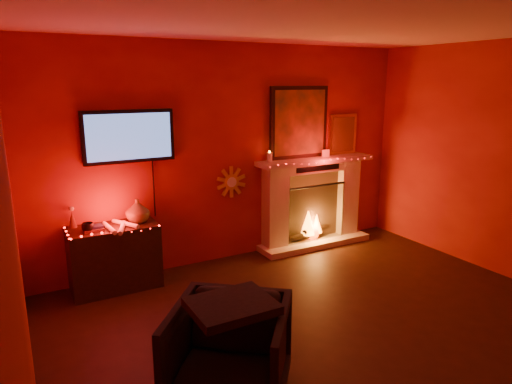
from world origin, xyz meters
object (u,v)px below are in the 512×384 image
(fireplace, at_px, (312,194))
(armchair, at_px, (229,355))
(sunburst_clock, at_px, (231,182))
(console_table, at_px, (116,254))
(tv, at_px, (129,137))

(fireplace, bearing_deg, armchair, -135.17)
(fireplace, relative_size, sunburst_clock, 5.45)
(console_table, distance_m, armchair, 2.30)
(console_table, relative_size, armchair, 1.20)
(fireplace, height_order, console_table, fireplace)
(tv, distance_m, sunburst_clock, 1.41)
(fireplace, xyz_separation_m, armchair, (-2.43, -2.42, -0.35))
(tv, xyz_separation_m, console_table, (-0.28, -0.19, -1.25))
(tv, relative_size, armchair, 1.52)
(sunburst_clock, distance_m, console_table, 1.66)
(fireplace, distance_m, armchair, 3.44)
(tv, height_order, console_table, tv)
(sunburst_clock, bearing_deg, fireplace, -4.37)
(tv, relative_size, console_table, 1.26)
(fireplace, relative_size, tv, 1.76)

